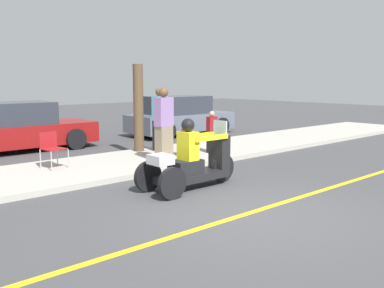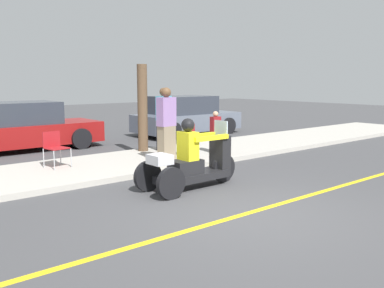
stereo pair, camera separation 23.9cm
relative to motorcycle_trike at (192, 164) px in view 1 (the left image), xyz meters
The scene contains 12 objects.
ground_plane 1.91m from the motorcycle_trike, 100.99° to the right, with size 60.00×60.00×0.00m, color #424244.
lane_stripe 1.88m from the motorcycle_trike, 90.30° to the right, with size 24.00×0.12×0.01m.
sidewalk_strip 2.84m from the motorcycle_trike, 97.20° to the left, with size 28.00×2.80×0.12m.
motorcycle_trike is the anchor object (origin of this frame).
spectator_mid_group 2.74m from the motorcycle_trike, 51.49° to the left, with size 0.26×0.18×1.01m.
spectator_by_tree 2.32m from the motorcycle_trike, 66.41° to the left, with size 0.46×0.30×1.82m.
spectator_with_child 4.00m from the motorcycle_trike, 61.88° to the left, with size 0.47×0.35×1.78m.
spectator_end_of_line 3.50m from the motorcycle_trike, 39.59° to the left, with size 0.28×0.17×1.16m.
folding_chair_curbside 3.52m from the motorcycle_trike, 114.92° to the left, with size 0.53×0.53×0.82m.
parked_car_lot_center 6.89m from the motorcycle_trike, 99.29° to the left, with size 4.64×1.94×1.47m.
parked_car_lot_right 8.34m from the motorcycle_trike, 51.75° to the left, with size 4.24×1.97×1.50m.
tree_trunk 4.12m from the motorcycle_trike, 70.42° to the left, with size 0.28×0.28×2.43m.
Camera 1 is at (-5.12, -4.35, 2.13)m, focal length 40.00 mm.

